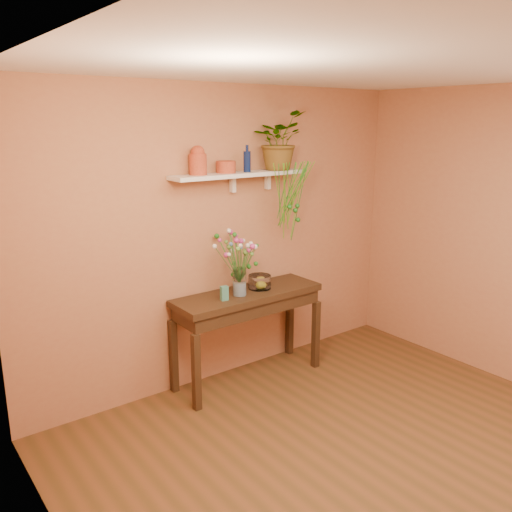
# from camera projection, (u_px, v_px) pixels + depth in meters

# --- Properties ---
(room) EXTENTS (4.04, 4.04, 2.70)m
(room) POSITION_uv_depth(u_px,v_px,m) (404.00, 289.00, 3.35)
(room) COLOR brown
(room) RESTS_ON ground
(sideboard) EXTENTS (1.42, 0.46, 0.86)m
(sideboard) POSITION_uv_depth(u_px,v_px,m) (248.00, 305.00, 4.89)
(sideboard) COLOR #372213
(sideboard) RESTS_ON ground
(wall_shelf) EXTENTS (1.30, 0.24, 0.19)m
(wall_shelf) POSITION_uv_depth(u_px,v_px,m) (239.00, 175.00, 4.70)
(wall_shelf) COLOR white
(wall_shelf) RESTS_ON room
(terracotta_jug) EXTENTS (0.18, 0.18, 0.24)m
(terracotta_jug) POSITION_uv_depth(u_px,v_px,m) (198.00, 161.00, 4.43)
(terracotta_jug) COLOR #C04A2D
(terracotta_jug) RESTS_ON wall_shelf
(terracotta_pot) EXTENTS (0.22, 0.22, 0.10)m
(terracotta_pot) POSITION_uv_depth(u_px,v_px,m) (226.00, 167.00, 4.62)
(terracotta_pot) COLOR #C04A2D
(terracotta_pot) RESTS_ON wall_shelf
(blue_bottle) EXTENTS (0.07, 0.07, 0.24)m
(blue_bottle) POSITION_uv_depth(u_px,v_px,m) (247.00, 161.00, 4.69)
(blue_bottle) COLOR #0B1946
(blue_bottle) RESTS_ON wall_shelf
(spider_plant) EXTENTS (0.60, 0.57, 0.53)m
(spider_plant) POSITION_uv_depth(u_px,v_px,m) (278.00, 141.00, 4.87)
(spider_plant) COLOR #1F661B
(spider_plant) RESTS_ON wall_shelf
(plant_fronds) EXTENTS (0.45, 0.34, 0.75)m
(plant_fronds) POSITION_uv_depth(u_px,v_px,m) (293.00, 200.00, 4.91)
(plant_fronds) COLOR #1F661B
(plant_fronds) RESTS_ON wall_shelf
(glass_vase) EXTENTS (0.12, 0.12, 0.25)m
(glass_vase) POSITION_uv_depth(u_px,v_px,m) (240.00, 284.00, 4.74)
(glass_vase) COLOR white
(glass_vase) RESTS_ON sideboard
(bouquet) EXTENTS (0.44, 0.47, 0.47)m
(bouquet) POSITION_uv_depth(u_px,v_px,m) (238.00, 250.00, 4.68)
(bouquet) COLOR #386B28
(bouquet) RESTS_ON glass_vase
(glass_bowl) EXTENTS (0.21, 0.21, 0.13)m
(glass_bowl) POSITION_uv_depth(u_px,v_px,m) (260.00, 282.00, 4.95)
(glass_bowl) COLOR white
(glass_bowl) RESTS_ON sideboard
(lemon) EXTENTS (0.08, 0.08, 0.08)m
(lemon) POSITION_uv_depth(u_px,v_px,m) (261.00, 284.00, 4.94)
(lemon) COLOR yellow
(lemon) RESTS_ON glass_bowl
(carton) EXTENTS (0.07, 0.06, 0.13)m
(carton) POSITION_uv_depth(u_px,v_px,m) (224.00, 293.00, 4.62)
(carton) COLOR teal
(carton) RESTS_ON sideboard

